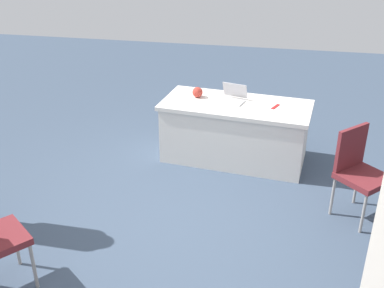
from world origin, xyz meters
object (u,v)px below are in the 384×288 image
object	(u,v)px
table_foreground	(235,131)
scissors_red	(275,107)
yarn_ball	(198,92)
laptop_silver	(232,98)
chair_aisle	(359,168)

from	to	relation	value
table_foreground	scissors_red	size ratio (longest dim) A/B	10.51
yarn_ball	scissors_red	world-z (taller)	yarn_ball
laptop_silver	scissors_red	distance (m)	0.55
yarn_ball	scissors_red	xyz separation A→B (m)	(-0.98, 0.14, -0.06)
chair_aisle	laptop_silver	size ratio (longest dim) A/B	2.51
table_foreground	chair_aisle	bearing A→B (deg)	143.95
table_foreground	laptop_silver	distance (m)	0.43
laptop_silver	yarn_ball	xyz separation A→B (m)	(0.44, -0.05, 0.03)
chair_aisle	yarn_ball	bearing A→B (deg)	-76.79
laptop_silver	scissors_red	size ratio (longest dim) A/B	2.11
yarn_ball	chair_aisle	bearing A→B (deg)	149.23
scissors_red	table_foreground	bearing A→B (deg)	-69.20
laptop_silver	chair_aisle	bearing A→B (deg)	157.51
table_foreground	chair_aisle	size ratio (longest dim) A/B	1.99
yarn_ball	scissors_red	distance (m)	0.99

